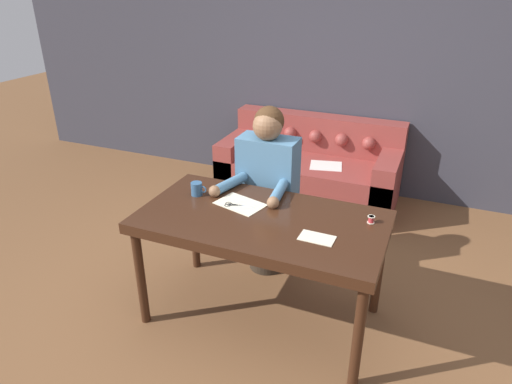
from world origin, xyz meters
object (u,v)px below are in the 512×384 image
at_px(thread_spool, 371,219).
at_px(scissors, 234,205).
at_px(couch, 310,171).
at_px(person, 267,191).
at_px(mug, 197,189).
at_px(dining_table, 262,228).

bearing_deg(thread_spool, scissors, -172.54).
relative_size(couch, scissors, 8.85).
bearing_deg(thread_spool, person, 155.60).
distance_m(couch, thread_spool, 1.98).
bearing_deg(thread_spool, mug, -176.68).
xyz_separation_m(couch, scissors, (0.01, -1.82, 0.47)).
distance_m(scissors, thread_spool, 0.86).
distance_m(mug, thread_spool, 1.15).
relative_size(dining_table, thread_spool, 33.76).
bearing_deg(person, mug, -127.92).
distance_m(dining_table, person, 0.58).
height_order(dining_table, scissors, scissors).
xyz_separation_m(dining_table, couch, (-0.23, 1.90, -0.39)).
xyz_separation_m(dining_table, mug, (-0.52, 0.12, 0.12)).
relative_size(scissors, thread_spool, 4.39).
relative_size(couch, person, 1.34).
height_order(couch, person, person).
bearing_deg(mug, scissors, -8.71).
distance_m(scissors, mug, 0.30).
xyz_separation_m(scissors, thread_spool, (0.85, 0.11, 0.02)).
bearing_deg(scissors, thread_spool, 7.46).
xyz_separation_m(person, mug, (-0.34, -0.43, 0.14)).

